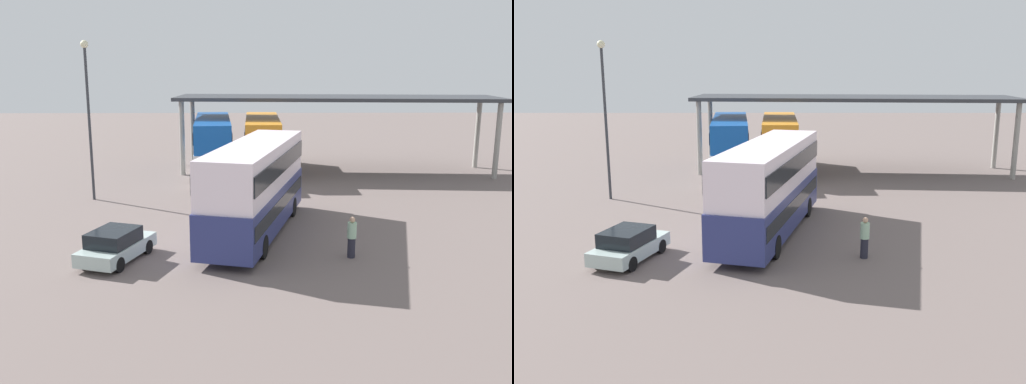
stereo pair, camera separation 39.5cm
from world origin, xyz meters
The scene contains 8 objects.
ground_plane centered at (0.00, 0.00, 0.00)m, with size 140.00×140.00×0.00m, color #6D5F5B.
double_decker_main centered at (1.15, 2.73, 2.35)m, with size 5.23×11.33×4.30m.
parked_hatchback centered at (-4.61, -1.11, 0.67)m, with size 2.79×4.05×1.35m.
double_decker_near_canopy centered at (-1.75, 17.87, 2.22)m, with size 3.12×10.84×4.03m.
double_decker_mid_row centered at (1.85, 18.37, 2.20)m, with size 2.60×10.20×4.01m.
depot_canopy centered at (7.25, 18.56, 5.20)m, with size 23.60×7.38×5.54m.
lamppost_tall centered at (-8.36, 9.68, 5.64)m, with size 0.44×0.44×9.15m.
pedestrian_waiting centered at (5.05, -0.83, 0.87)m, with size 0.38×0.38×1.74m.
Camera 2 is at (1.15, -23.06, 7.87)m, focal length 39.65 mm.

